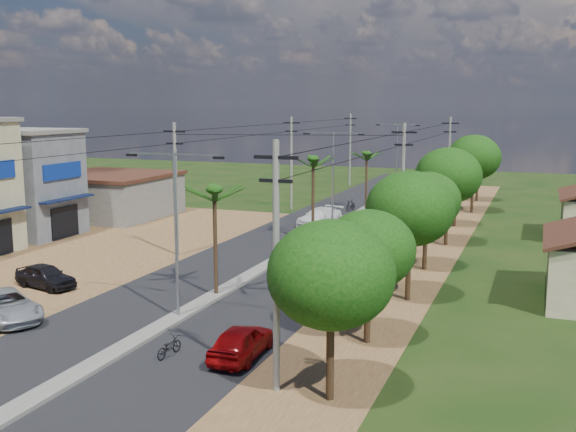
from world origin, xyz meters
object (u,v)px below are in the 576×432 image
Objects in this scene: car_white_far at (320,217)px; moto_rider_east at (169,348)px; car_parked_silver at (6,306)px; car_silver_mid at (340,265)px; car_red_near at (241,342)px; car_parked_dark at (46,277)px.

car_white_far is 3.26× the size of moto_rider_east.
car_white_far is 1.00× the size of car_parked_silver.
car_parked_silver is at bearing 27.38° from car_silver_mid.
car_red_near is 1.03× the size of car_parked_dark.
car_parked_dark is at bearing -94.25° from car_white_far.
car_red_near is 0.81× the size of car_parked_silver.
car_parked_silver reaches higher than car_parked_dark.
car_parked_dark is (-2.17, 5.29, -0.03)m from car_parked_silver.
moto_rider_east is at bearing 15.92° from car_red_near.
car_silver_mid is (0.00, 14.01, 0.03)m from car_red_near.
moto_rider_east is (9.68, -1.32, -0.29)m from car_parked_silver.
car_parked_silver reaches higher than car_red_near.
car_red_near is 0.92× the size of car_silver_mid.
car_red_near is 14.01m from car_silver_mid.
car_red_near is 15.73m from car_parked_dark.
car_silver_mid reaches higher than car_parked_silver.
car_white_far reaches higher than car_red_near.
car_silver_mid is at bearing -53.05° from car_white_far.
car_silver_mid reaches higher than car_red_near.
car_white_far reaches higher than car_parked_dark.
car_red_near is 30.45m from car_white_far.
car_red_near reaches higher than moto_rider_east.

